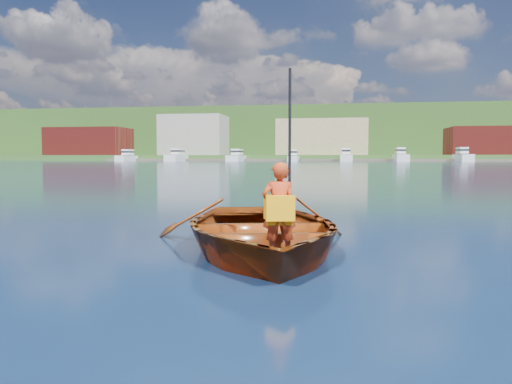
{
  "coord_description": "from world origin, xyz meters",
  "views": [
    {
      "loc": [
        0.03,
        -7.07,
        1.3
      ],
      "look_at": [
        -1.06,
        -0.31,
        0.82
      ],
      "focal_mm": 35.0,
      "sensor_mm": 36.0,
      "label": 1
    }
  ],
  "objects": [
    {
      "name": "ground",
      "position": [
        0.0,
        0.0,
        0.0
      ],
      "size": [
        600.0,
        600.0,
        0.0
      ],
      "color": "#132946",
      "rests_on": "ground"
    },
    {
      "name": "rowboat",
      "position": [
        -1.01,
        -0.31,
        0.3
      ],
      "size": [
        4.06,
        4.96,
        0.9
      ],
      "color": "brown",
      "rests_on": "ground"
    },
    {
      "name": "child_paddler",
      "position": [
        -0.64,
        -1.14,
        0.68
      ],
      "size": [
        0.47,
        0.41,
        2.28
      ],
      "color": "#BC3716",
      "rests_on": "ground"
    },
    {
      "name": "shoreline",
      "position": [
        0.0,
        236.61,
        10.32
      ],
      "size": [
        400.0,
        140.0,
        22.0
      ],
      "color": "#476029",
      "rests_on": "ground"
    },
    {
      "name": "dock",
      "position": [
        5.22,
        148.0,
        0.4
      ],
      "size": [
        160.04,
        6.15,
        0.8
      ],
      "color": "brown",
      "rests_on": "ground"
    },
    {
      "name": "waterfront_buildings",
      "position": [
        -7.74,
        165.0,
        7.74
      ],
      "size": [
        202.0,
        16.0,
        14.0
      ],
      "color": "brown",
      "rests_on": "ground"
    },
    {
      "name": "marina_yachts",
      "position": [
        3.08,
        143.31,
        1.43
      ],
      "size": [
        142.68,
        13.71,
        4.39
      ],
      "color": "silver",
      "rests_on": "ground"
    },
    {
      "name": "hillside_trees",
      "position": [
        2.61,
        236.19,
        17.52
      ],
      "size": [
        303.36,
        88.67,
        26.03
      ],
      "color": "#382314",
      "rests_on": "ground"
    }
  ]
}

